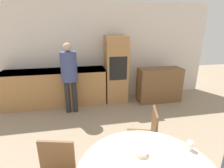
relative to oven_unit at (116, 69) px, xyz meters
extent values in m
cube|color=silver|center=(-0.47, 0.34, 0.42)|extent=(6.48, 0.05, 2.60)
cube|color=#AD7A47|center=(-1.59, -0.01, -0.41)|extent=(2.54, 0.60, 0.93)
cube|color=black|center=(-1.59, -0.01, 0.04)|extent=(2.54, 0.60, 0.03)
cube|color=#AD7A47|center=(0.00, 0.00, 0.00)|extent=(0.57, 0.58, 1.76)
cube|color=black|center=(0.00, -0.29, 0.09)|extent=(0.45, 0.01, 0.60)
cube|color=brown|center=(1.15, -0.30, -0.42)|extent=(1.16, 0.45, 0.92)
cube|color=brown|center=(-1.26, -2.90, -0.21)|extent=(0.38, 0.12, 0.43)
cylinder|color=brown|center=(-0.26, -2.23, -0.66)|extent=(0.04, 0.04, 0.44)
cylinder|color=brown|center=(-0.35, -2.53, -0.66)|extent=(0.04, 0.04, 0.44)
cylinder|color=brown|center=(0.04, -2.32, -0.66)|extent=(0.04, 0.04, 0.44)
cylinder|color=brown|center=(-0.05, -2.63, -0.66)|extent=(0.04, 0.04, 0.44)
cube|color=brown|center=(-0.15, -2.43, -0.43)|extent=(0.50, 0.50, 0.02)
cube|color=brown|center=(0.02, -2.48, -0.21)|extent=(0.14, 0.37, 0.43)
cylinder|color=#262628|center=(-1.28, -0.53, -0.48)|extent=(0.12, 0.12, 0.79)
cylinder|color=#262628|center=(-1.12, -0.53, -0.48)|extent=(0.12, 0.12, 0.79)
cylinder|color=#3D477A|center=(-1.20, -0.53, 0.25)|extent=(0.36, 0.36, 0.66)
sphere|color=tan|center=(-1.20, -0.53, 0.67)|extent=(0.19, 0.19, 0.19)
cylinder|color=white|center=(0.14, -3.11, -0.10)|extent=(0.07, 0.07, 0.10)
cylinder|color=beige|center=(-0.40, -3.08, -0.13)|extent=(0.14, 0.14, 0.04)
camera|label=1|loc=(-0.98, -4.48, 1.12)|focal=28.00mm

